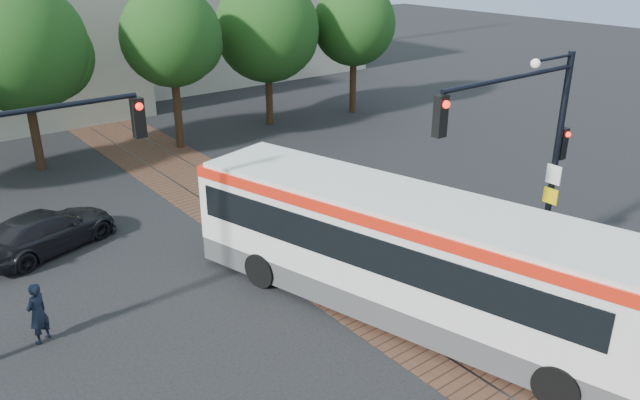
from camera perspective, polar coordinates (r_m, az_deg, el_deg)
The scene contains 9 objects.
ground at distance 16.86m, azimuth 7.35°, elevation -9.43°, with size 120.00×120.00×0.00m, color black.
trackbed at distance 19.48m, azimuth -0.95°, elevation -4.53°, with size 3.60×40.00×0.02m.
tree_row at distance 29.02m, azimuth -14.33°, elevation 13.98°, with size 26.40×5.60×7.67m.
warehouses at distance 40.19m, azimuth -24.00°, elevation 13.53°, with size 40.00×13.00×8.00m.
city_bus at distance 15.68m, azimuth 7.66°, elevation -4.54°, with size 5.62×12.23×3.21m.
traffic_island at distance 19.61m, azimuth 19.39°, elevation -4.66°, with size 2.20×5.20×1.13m.
signal_pole_main at distance 17.52m, azimuth 19.00°, elevation 5.69°, with size 5.49×0.46×6.00m.
officer at distance 16.37m, azimuth -24.42°, elevation -9.40°, with size 0.57×0.37×1.55m, color black.
parked_car at distance 20.96m, azimuth -23.74°, elevation -2.61°, with size 1.79×4.41×1.28m, color black.
Camera 1 is at (-10.35, -9.89, 8.92)m, focal length 35.00 mm.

